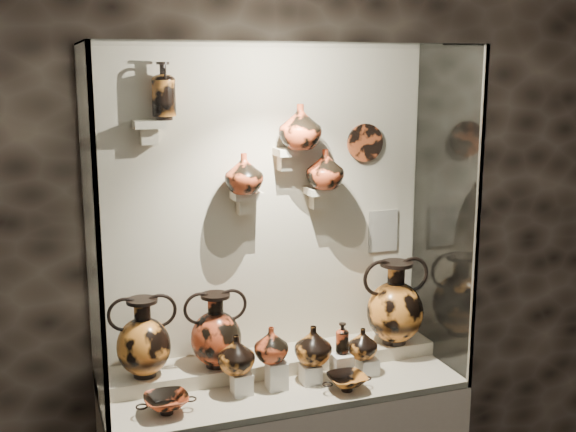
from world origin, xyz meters
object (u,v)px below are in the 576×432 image
(amphora_right, at_px, (395,302))
(jug_b, at_px, (271,344))
(jug_a, at_px, (236,354))
(lekythos_tall, at_px, (163,87))
(lekythos_small, at_px, (342,336))
(kylix_left, at_px, (166,403))
(jug_c, at_px, (313,345))
(ovoid_vase_c, at_px, (325,169))
(ovoid_vase_a, at_px, (244,173))
(amphora_mid, at_px, (216,330))
(jug_e, at_px, (362,343))
(ovoid_vase_b, at_px, (300,127))
(amphora_left, at_px, (143,337))
(kylix_right, at_px, (347,381))

(amphora_right, distance_m, jug_b, 0.74)
(jug_a, xyz_separation_m, lekythos_tall, (-0.24, 0.27, 1.19))
(lekythos_tall, bearing_deg, lekythos_small, -23.91)
(amphora_right, xyz_separation_m, kylix_left, (-1.23, -0.24, -0.24))
(jug_c, relative_size, ovoid_vase_c, 0.96)
(ovoid_vase_a, distance_m, ovoid_vase_c, 0.41)
(jug_b, distance_m, lekythos_tall, 1.27)
(amphora_mid, bearing_deg, jug_a, -72.49)
(jug_c, bearing_deg, amphora_mid, -178.23)
(jug_b, bearing_deg, amphora_mid, 118.18)
(lekythos_tall, bearing_deg, jug_e, -21.68)
(lekythos_tall, height_order, ovoid_vase_b, lekythos_tall)
(jug_b, distance_m, ovoid_vase_a, 0.81)
(kylix_left, distance_m, lekythos_tall, 1.38)
(amphora_right, height_order, kylix_left, amphora_right)
(jug_a, distance_m, ovoid_vase_b, 1.10)
(jug_c, relative_size, ovoid_vase_a, 0.98)
(amphora_left, distance_m, kylix_left, 0.34)
(amphora_mid, bearing_deg, jug_b, -36.90)
(jug_a, bearing_deg, jug_b, 18.07)
(amphora_left, relative_size, ovoid_vase_a, 1.97)
(kylix_right, xyz_separation_m, ovoid_vase_c, (0.04, 0.38, 0.94))
(amphora_mid, distance_m, jug_e, 0.71)
(jug_a, height_order, ovoid_vase_b, ovoid_vase_b)
(jug_e, xyz_separation_m, lekythos_small, (-0.11, 0.00, 0.05))
(lekythos_tall, xyz_separation_m, ovoid_vase_c, (0.77, -0.03, -0.40))
(jug_c, relative_size, lekythos_small, 1.08)
(ovoid_vase_a, bearing_deg, amphora_right, -18.02)
(amphora_left, xyz_separation_m, ovoid_vase_b, (0.78, 0.05, 0.94))
(amphora_right, bearing_deg, kylix_left, 176.13)
(amphora_left, xyz_separation_m, jug_b, (0.56, -0.17, -0.04))
(ovoid_vase_b, bearing_deg, amphora_mid, 176.55)
(amphora_left, height_order, amphora_mid, amphora_left)
(amphora_right, height_order, jug_e, amphora_right)
(jug_b, height_order, jug_e, jug_b)
(amphora_mid, distance_m, lekythos_tall, 1.15)
(amphora_right, height_order, kylix_right, amphora_right)
(amphora_left, distance_m, amphora_mid, 0.34)
(amphora_mid, relative_size, jug_c, 1.96)
(jug_e, height_order, kylix_right, jug_e)
(jug_e, bearing_deg, lekythos_tall, -176.26)
(kylix_left, relative_size, lekythos_tall, 0.86)
(kylix_right, bearing_deg, amphora_left, 175.24)
(amphora_right, distance_m, kylix_right, 0.56)
(amphora_left, distance_m, lekythos_small, 0.94)
(amphora_left, height_order, kylix_right, amphora_left)
(amphora_right, bearing_deg, jug_e, -164.41)
(ovoid_vase_c, bearing_deg, jug_b, -160.87)
(amphora_left, bearing_deg, jug_b, -18.61)
(amphora_left, bearing_deg, lekythos_small, -12.03)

